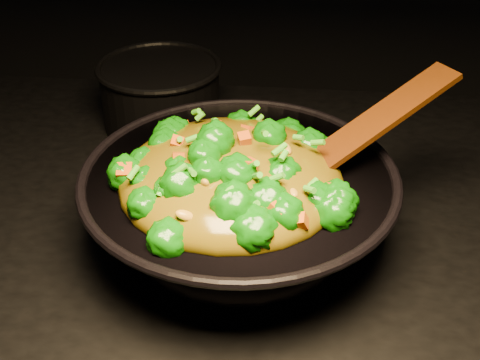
# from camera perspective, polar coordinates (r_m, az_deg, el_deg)

# --- Properties ---
(wok) EXTENTS (0.43, 0.43, 0.10)m
(wok) POSITION_cam_1_polar(r_m,az_deg,el_deg) (0.75, -0.08, -2.78)
(wok) COLOR black
(wok) RESTS_ON stovetop
(stir_fry) EXTENTS (0.32, 0.32, 0.09)m
(stir_fry) POSITION_cam_1_polar(r_m,az_deg,el_deg) (0.68, -0.87, 2.89)
(stir_fry) COLOR #106407
(stir_fry) RESTS_ON wok
(spatula) EXTENTS (0.24, 0.18, 0.11)m
(spatula) POSITION_cam_1_polar(r_m,az_deg,el_deg) (0.72, 11.33, 4.42)
(spatula) COLOR #381208
(spatula) RESTS_ON wok
(back_pot) EXTENTS (0.25, 0.25, 0.11)m
(back_pot) POSITION_cam_1_polar(r_m,az_deg,el_deg) (1.02, -7.50, 8.02)
(back_pot) COLOR black
(back_pot) RESTS_ON stovetop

